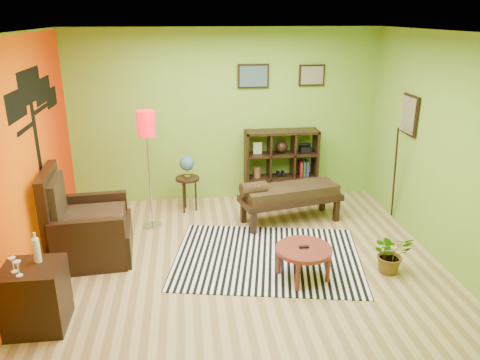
{
  "coord_description": "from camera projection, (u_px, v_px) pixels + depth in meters",
  "views": [
    {
      "loc": [
        -0.66,
        -5.22,
        2.99
      ],
      "look_at": [
        -0.01,
        0.16,
        1.05
      ],
      "focal_mm": 35.0,
      "sensor_mm": 36.0,
      "label": 1
    }
  ],
  "objects": [
    {
      "name": "ground",
      "position": [
        242.0,
        262.0,
        5.96
      ],
      "size": [
        5.0,
        5.0,
        0.0
      ],
      "primitive_type": "plane",
      "color": "tan",
      "rests_on": "ground"
    },
    {
      "name": "room_shell",
      "position": [
        234.0,
        123.0,
        5.36
      ],
      "size": [
        5.04,
        4.54,
        2.82
      ],
      "color": "#7BAC33",
      "rests_on": "ground"
    },
    {
      "name": "zebra_rug",
      "position": [
        267.0,
        257.0,
        6.05
      ],
      "size": [
        2.67,
        2.21,
        0.01
      ],
      "primitive_type": "cube",
      "rotation": [
        0.0,
        0.0,
        -0.19
      ],
      "color": "white",
      "rests_on": "ground"
    },
    {
      "name": "coffee_table",
      "position": [
        304.0,
        252.0,
        5.48
      ],
      "size": [
        0.66,
        0.66,
        0.43
      ],
      "color": "maroon",
      "rests_on": "ground"
    },
    {
      "name": "armchair",
      "position": [
        85.0,
        231.0,
        5.97
      ],
      "size": [
        1.07,
        1.07,
        1.2
      ],
      "color": "black",
      "rests_on": "ground"
    },
    {
      "name": "side_cabinet",
      "position": [
        35.0,
        297.0,
        4.63
      ],
      "size": [
        0.57,
        0.52,
        0.99
      ],
      "color": "black",
      "rests_on": "ground"
    },
    {
      "name": "floor_lamp",
      "position": [
        147.0,
        134.0,
        6.47
      ],
      "size": [
        0.26,
        0.26,
        1.74
      ],
      "color": "silver",
      "rests_on": "ground"
    },
    {
      "name": "globe_table",
      "position": [
        187.0,
        170.0,
        7.29
      ],
      "size": [
        0.37,
        0.37,
        0.91
      ],
      "color": "black",
      "rests_on": "ground"
    },
    {
      "name": "cube_shelf",
      "position": [
        282.0,
        166.0,
        7.76
      ],
      "size": [
        1.2,
        0.35,
        1.2
      ],
      "color": "black",
      "rests_on": "ground"
    },
    {
      "name": "bench",
      "position": [
        288.0,
        194.0,
        6.96
      ],
      "size": [
        1.6,
        0.86,
        0.7
      ],
      "color": "black",
      "rests_on": "ground"
    },
    {
      "name": "potted_plant",
      "position": [
        391.0,
        257.0,
        5.67
      ],
      "size": [
        0.47,
        0.52,
        0.4
      ],
      "primitive_type": "imported",
      "rotation": [
        0.0,
        0.0,
        0.02
      ],
      "color": "#26661E",
      "rests_on": "ground"
    }
  ]
}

